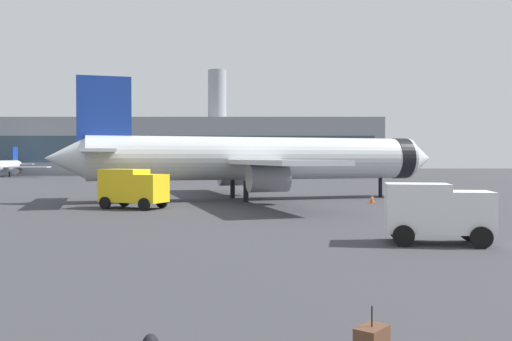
# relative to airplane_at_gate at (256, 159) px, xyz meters

# --- Properties ---
(airplane_at_gate) EXTENTS (35.18, 32.08, 10.50)m
(airplane_at_gate) POSITION_rel_airplane_at_gate_xyz_m (0.00, 0.00, 0.00)
(airplane_at_gate) COLOR silver
(airplane_at_gate) RESTS_ON ground
(service_truck) EXTENTS (5.28, 3.97, 2.90)m
(service_truck) POSITION_rel_airplane_at_gate_xyz_m (-9.24, -8.84, -2.05)
(service_truck) COLOR yellow
(service_truck) RESTS_ON ground
(cargo_van) EXTENTS (4.67, 2.94, 2.60)m
(cargo_van) POSITION_rel_airplane_at_gate_xyz_m (7.60, -25.41, -2.21)
(cargo_van) COLOR white
(cargo_van) RESTS_ON ground
(safety_cone_near) EXTENTS (0.44, 0.44, 0.73)m
(safety_cone_near) POSITION_rel_airplane_at_gate_xyz_m (9.43, -3.83, -3.30)
(safety_cone_near) COLOR #F2590C
(safety_cone_near) RESTS_ON ground
(safety_cone_mid) EXTENTS (0.44, 0.44, 0.65)m
(safety_cone_mid) POSITION_rel_airplane_at_gate_xyz_m (15.31, -10.91, -3.34)
(safety_cone_mid) COLOR #F2590C
(safety_cone_mid) RESTS_ON ground
(safety_cone_far) EXTENTS (0.44, 0.44, 0.82)m
(safety_cone_far) POSITION_rel_airplane_at_gate_xyz_m (12.99, -15.99, -3.25)
(safety_cone_far) COLOR #F2590C
(safety_cone_far) RESTS_ON ground
(terminal_building) EXTENTS (93.65, 22.68, 24.87)m
(terminal_building) POSITION_rel_airplane_at_gate_xyz_m (-18.58, 82.09, 2.88)
(terminal_building) COLOR gray
(terminal_building) RESTS_ON ground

